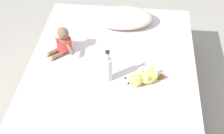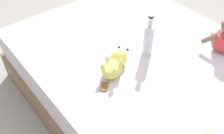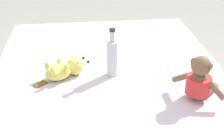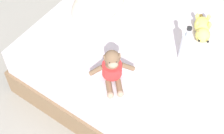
{
  "view_description": "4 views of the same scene",
  "coord_description": "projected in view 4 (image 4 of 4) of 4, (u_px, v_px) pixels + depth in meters",
  "views": [
    {
      "loc": [
        0.19,
        -1.67,
        2.12
      ],
      "look_at": [
        0.01,
        0.0,
        0.51
      ],
      "focal_mm": 49.12,
      "sensor_mm": 36.0,
      "label": 1
    },
    {
      "loc": [
        0.96,
        0.78,
        1.51
      ],
      "look_at": [
        0.29,
        -0.06,
        0.51
      ],
      "focal_mm": 41.15,
      "sensor_mm": 36.0,
      "label": 2
    },
    {
      "loc": [
        0.16,
        1.47,
        1.35
      ],
      "look_at": [
        0.0,
        0.05,
        0.57
      ],
      "focal_mm": 50.42,
      "sensor_mm": 36.0,
      "label": 3
    },
    {
      "loc": [
        -1.48,
        -0.54,
        2.24
      ],
      "look_at": [
        -0.4,
        0.21,
        0.55
      ],
      "focal_mm": 56.88,
      "sensor_mm": 36.0,
      "label": 4
    }
  ],
  "objects": [
    {
      "name": "glass_bottle",
      "position": [
        185.0,
        46.0,
        2.22
      ],
      "size": [
        0.06,
        0.06,
        0.28
      ],
      "color": "silver",
      "rests_on": "bed"
    },
    {
      "name": "plush_monkey",
      "position": [
        112.0,
        69.0,
        2.13
      ],
      "size": [
        0.26,
        0.26,
        0.24
      ],
      "color": "brown",
      "rests_on": "bed"
    },
    {
      "name": "ground_plane",
      "position": [
        165.0,
        90.0,
        2.7
      ],
      "size": [
        16.0,
        16.0,
        0.0
      ],
      "primitive_type": "plane",
      "color": "#9E998E"
    },
    {
      "name": "bed",
      "position": [
        169.0,
        73.0,
        2.53
      ],
      "size": [
        1.37,
        1.92,
        0.45
      ],
      "color": "#846647",
      "rests_on": "ground_plane"
    },
    {
      "name": "pillow",
      "position": [
        99.0,
        1.0,
        2.54
      ],
      "size": [
        0.56,
        0.38,
        0.14
      ],
      "color": "beige",
      "rests_on": "bed"
    },
    {
      "name": "plush_yellow_creature",
      "position": [
        202.0,
        29.0,
        2.4
      ],
      "size": [
        0.31,
        0.21,
        0.1
      ],
      "color": "#EAE066",
      "rests_on": "bed"
    }
  ]
}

